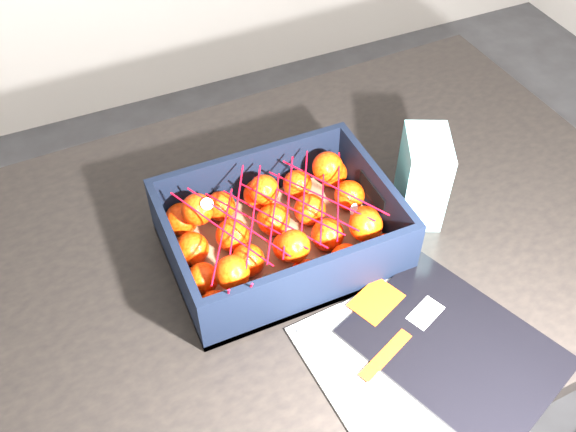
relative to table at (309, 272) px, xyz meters
name	(u,v)px	position (x,y,z in m)	size (l,w,h in m)	color
table	(309,272)	(0.00, 0.00, 0.00)	(1.23, 0.84, 0.75)	black
magazine_stack	(423,362)	(0.04, -0.28, 0.11)	(0.36, 0.34, 0.02)	beige
produce_crate	(280,235)	(-0.06, -0.01, 0.13)	(0.35, 0.26, 0.11)	brown
clementine_heap	(280,230)	(-0.06, -0.01, 0.15)	(0.34, 0.24, 0.09)	#FF2F05
mesh_net	(277,215)	(-0.06, -0.01, 0.19)	(0.29, 0.24, 0.09)	red
retail_carton	(423,177)	(0.19, -0.02, 0.18)	(0.07, 0.10, 0.16)	silver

